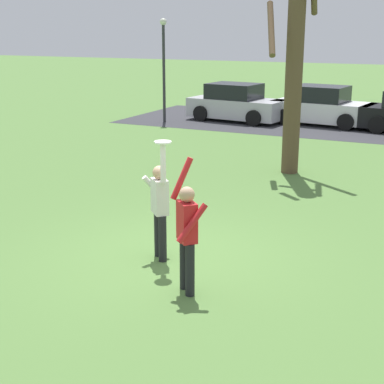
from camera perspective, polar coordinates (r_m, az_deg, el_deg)
The scene contains 9 objects.
ground_plane at distance 10.13m, azimuth -2.14°, elevation -6.43°, with size 120.00×120.00×0.00m, color #567F3D.
person_catcher at distance 9.75m, azimuth -3.20°, elevation -1.21°, with size 0.55×0.56×2.08m.
person_defender at distance 8.48m, azimuth -0.50°, elevation -3.84°, with size 0.65×0.66×2.05m.
frisbee_disc at distance 9.27m, azimuth -2.91°, elevation 4.97°, with size 0.28×0.28×0.02m, color white.
parked_car_silver at distance 25.15m, azimuth 4.40°, elevation 8.70°, with size 4.29×2.41×1.59m.
parked_car_white at distance 24.64m, azimuth 12.78°, elevation 8.21°, with size 4.29×2.41×1.59m.
parking_strip at distance 24.14m, azimuth 17.57°, elevation 5.97°, with size 20.85×6.40×0.01m, color #38383D.
bare_tree_tall at distance 15.80m, azimuth 10.17°, elevation 14.20°, with size 2.14×2.15×6.69m.
lamppost_by_lot at distance 24.58m, azimuth -2.82°, elevation 12.91°, with size 0.28×0.28×4.26m.
Camera 1 is at (4.38, -8.29, 3.84)m, focal length 53.89 mm.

